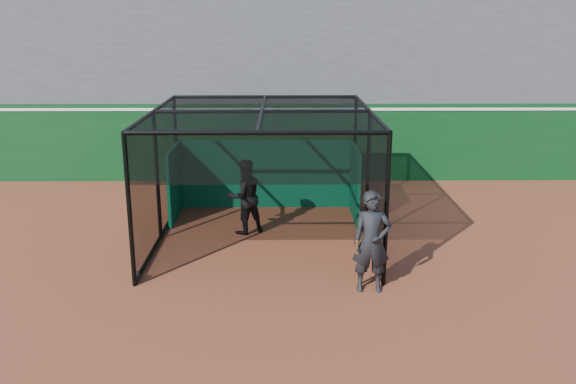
{
  "coord_description": "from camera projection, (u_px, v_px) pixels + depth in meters",
  "views": [
    {
      "loc": [
        1.06,
        -11.02,
        5.1
      ],
      "look_at": [
        1.17,
        2.0,
        1.4
      ],
      "focal_mm": 38.0,
      "sensor_mm": 36.0,
      "label": 1
    }
  ],
  "objects": [
    {
      "name": "ground",
      "position": [
        229.0,
        288.0,
        11.98
      ],
      "size": [
        120.0,
        120.0,
        0.0
      ],
      "primitive_type": "plane",
      "color": "brown",
      "rests_on": "ground"
    },
    {
      "name": "on_deck_player",
      "position": [
        372.0,
        242.0,
        11.64
      ],
      "size": [
        0.73,
        0.48,
        2.0
      ],
      "color": "black",
      "rests_on": "ground"
    },
    {
      "name": "grandstand",
      "position": [
        254.0,
        37.0,
        22.57
      ],
      "size": [
        50.0,
        7.85,
        8.95
      ],
      "color": "#4C4C4F",
      "rests_on": "ground"
    },
    {
      "name": "outfield_wall",
      "position": [
        250.0,
        141.0,
        19.81
      ],
      "size": [
        50.0,
        0.5,
        2.5
      ],
      "color": "#0A3714",
      "rests_on": "ground"
    },
    {
      "name": "batter",
      "position": [
        245.0,
        196.0,
        14.88
      ],
      "size": [
        1.13,
        1.05,
        1.85
      ],
      "primitive_type": "imported",
      "rotation": [
        0.0,
        0.0,
        3.64
      ],
      "color": "black",
      "rests_on": "ground"
    },
    {
      "name": "batting_cage",
      "position": [
        263.0,
        177.0,
        14.32
      ],
      "size": [
        5.04,
        5.49,
        3.08
      ],
      "color": "black",
      "rests_on": "ground"
    }
  ]
}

